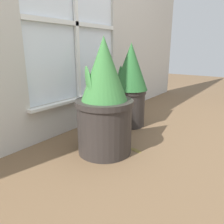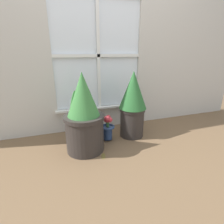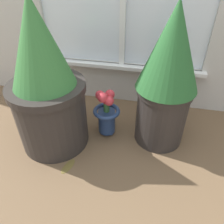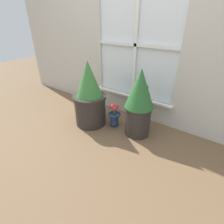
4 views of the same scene
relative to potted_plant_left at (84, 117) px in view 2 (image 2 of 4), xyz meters
name	(u,v)px [view 2 (image 2 of 4)]	position (x,y,z in m)	size (l,w,h in m)	color
ground_plane	(117,151)	(0.30, -0.14, -0.37)	(10.00, 10.00, 0.00)	brown
wall_with_window	(97,26)	(0.30, 0.55, 0.90)	(4.40, 0.10, 2.50)	beige
potted_plant_left	(84,117)	(0.00, 0.00, 0.00)	(0.41, 0.41, 0.82)	#2D2826
potted_plant_right	(133,103)	(0.60, 0.15, 0.05)	(0.32, 0.32, 0.79)	#2D2826
flower_vase	(108,127)	(0.29, 0.13, -0.21)	(0.16, 0.16, 0.31)	navy
fallen_leaf	(103,156)	(0.14, -0.18, -0.37)	(0.07, 0.12, 0.01)	brown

